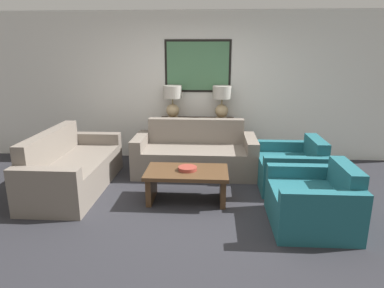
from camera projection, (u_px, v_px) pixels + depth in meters
The scene contains 11 objects.
ground_plane at pixel (189, 213), 4.31m from camera, with size 20.00×20.00×0.00m, color #28282D.
back_wall at pixel (198, 87), 6.24m from camera, with size 7.88×0.12×2.65m.
console_table at pixel (197, 140), 6.24m from camera, with size 1.32×0.37×0.79m.
table_lamp_left at pixel (173, 99), 6.07m from camera, with size 0.33×0.33×0.59m.
table_lamp_right at pixel (222, 99), 6.01m from camera, with size 0.33×0.33×0.59m.
couch_by_back_wall at pixel (195, 155), 5.65m from camera, with size 1.98×0.87×0.85m.
couch_by_side at pixel (72, 169), 5.00m from camera, with size 0.87×1.98×0.85m.
coffee_table at pixel (187, 179), 4.58m from camera, with size 1.10×0.64×0.43m.
decorative_bowl at pixel (188, 168), 4.55m from camera, with size 0.25×0.25×0.05m.
armchair_near_back_wall at pixel (291, 169), 5.07m from camera, with size 0.90×0.98×0.74m.
armchair_near_camera at pixel (313, 203), 3.94m from camera, with size 0.90×0.98×0.74m.
Camera 1 is at (0.28, -3.91, 1.98)m, focal length 32.00 mm.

